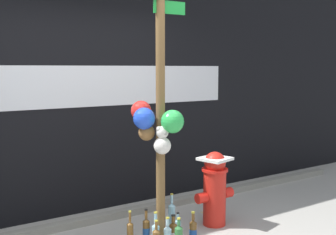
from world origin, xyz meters
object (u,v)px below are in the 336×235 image
(bottle_0, at_px, (193,231))
(bottle_5, at_px, (172,217))
(bottle_10, at_px, (173,233))
(bottle_3, at_px, (146,231))
(fire_hydrant, at_px, (215,187))
(bottle_6, at_px, (161,229))
(bottle_8, at_px, (130,235))
(bottle_4, at_px, (178,228))
(memorial_post, at_px, (159,96))

(bottle_0, bearing_deg, bottle_5, 94.99)
(bottle_0, relative_size, bottle_10, 1.08)
(bottle_3, xyz_separation_m, bottle_10, (0.24, -0.13, -0.03))
(fire_hydrant, bearing_deg, bottle_0, -151.01)
(fire_hydrant, distance_m, bottle_6, 0.81)
(bottle_8, bearing_deg, bottle_4, -3.02)
(bottle_4, bearing_deg, bottle_8, 176.98)
(memorial_post, distance_m, bottle_5, 1.35)
(fire_hydrant, xyz_separation_m, bottle_8, (-1.11, -0.08, -0.28))
(bottle_3, height_order, bottle_5, bottle_5)
(bottle_4, bearing_deg, bottle_5, 77.89)
(memorial_post, relative_size, bottle_8, 6.99)
(bottle_4, xyz_separation_m, bottle_10, (-0.11, -0.07, -0.00))
(memorial_post, bearing_deg, bottle_4, 9.78)
(bottle_5, bearing_deg, bottle_3, -163.77)
(fire_hydrant, height_order, bottle_4, fire_hydrant)
(fire_hydrant, distance_m, bottle_5, 0.60)
(bottle_0, distance_m, bottle_4, 0.18)
(memorial_post, bearing_deg, bottle_0, -21.43)
(bottle_3, distance_m, bottle_8, 0.20)
(fire_hydrant, bearing_deg, memorial_post, -169.43)
(bottle_3, relative_size, bottle_8, 0.93)
(memorial_post, height_order, bottle_5, memorial_post)
(bottle_5, height_order, bottle_8, bottle_5)
(fire_hydrant, relative_size, bottle_10, 2.76)
(memorial_post, xyz_separation_m, bottle_3, (-0.09, 0.10, -1.33))
(bottle_3, xyz_separation_m, bottle_6, (0.16, -0.02, -0.01))
(bottle_3, bearing_deg, memorial_post, -48.73)
(bottle_5, relative_size, bottle_6, 1.19)
(bottle_4, relative_size, bottle_5, 0.65)
(bottle_4, bearing_deg, bottle_10, -145.79)
(fire_hydrant, xyz_separation_m, bottle_0, (-0.51, -0.28, -0.31))
(memorial_post, height_order, bottle_6, memorial_post)
(memorial_post, height_order, bottle_3, memorial_post)
(bottle_3, distance_m, bottle_6, 0.16)
(bottle_8, bearing_deg, bottle_10, -13.19)
(fire_hydrant, xyz_separation_m, bottle_4, (-0.57, -0.11, -0.32))
(fire_hydrant, height_order, bottle_8, fire_hydrant)
(bottle_0, bearing_deg, bottle_8, 161.66)
(bottle_0, distance_m, bottle_8, 0.63)
(memorial_post, height_order, bottle_0, memorial_post)
(bottle_0, xyz_separation_m, bottle_6, (-0.25, 0.20, 0.01))
(bottle_0, bearing_deg, memorial_post, 158.57)
(memorial_post, relative_size, bottle_5, 6.36)
(fire_hydrant, xyz_separation_m, bottle_6, (-0.75, -0.08, -0.29))
(fire_hydrant, height_order, bottle_10, fire_hydrant)
(bottle_8, bearing_deg, bottle_3, 7.32)
(bottle_5, xyz_separation_m, bottle_6, (-0.22, -0.13, -0.04))
(memorial_post, xyz_separation_m, fire_hydrant, (0.83, 0.16, -1.05))
(memorial_post, bearing_deg, bottle_8, 165.38)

